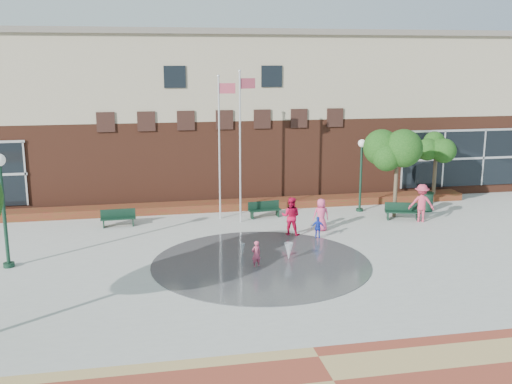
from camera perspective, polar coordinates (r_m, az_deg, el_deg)
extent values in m
plane|color=#666056|center=(20.39, 2.21, -9.58)|extent=(120.00, 120.00, 0.00)
cube|color=#A8A8A0|center=(24.06, 0.00, -6.04)|extent=(46.00, 18.00, 0.01)
cylinder|color=#383A3D|center=(23.13, 0.48, -6.82)|extent=(8.40, 8.40, 0.01)
cube|color=#592C1D|center=(36.54, -4.11, 3.99)|extent=(44.00, 10.00, 4.50)
cube|color=tan|center=(36.15, -4.23, 11.06)|extent=(44.00, 10.00, 4.50)
cube|color=slate|center=(36.16, -4.29, 14.71)|extent=(44.40, 10.40, 0.30)
cube|color=black|center=(36.87, 20.80, 3.07)|extent=(10.00, 0.12, 3.19)
cube|color=black|center=(30.92, -7.75, 10.82)|extent=(1.10, 0.10, 1.10)
cube|color=black|center=(31.62, 1.50, 10.96)|extent=(1.10, 0.10, 1.10)
cube|color=maroon|center=(31.25, -2.70, -1.67)|extent=(26.00, 1.20, 0.40)
cylinder|color=silver|center=(28.06, -1.52, 4.10)|extent=(0.09, 0.09, 7.10)
sphere|color=silver|center=(27.75, -1.57, 11.45)|extent=(0.14, 0.14, 0.14)
cube|color=#AD3D51|center=(27.93, -0.82, 10.31)|extent=(0.76, 0.21, 0.48)
cylinder|color=silver|center=(28.78, -3.51, 4.04)|extent=(0.09, 0.09, 6.85)
sphere|color=silver|center=(28.47, -3.60, 10.97)|extent=(0.14, 0.14, 0.14)
cube|color=#AD3D51|center=(28.51, -2.78, 9.83)|extent=(0.79, 0.08, 0.48)
cylinder|color=#143323|center=(24.03, -22.84, -2.25)|extent=(0.14, 0.14, 3.90)
cylinder|color=#143323|center=(24.54, -22.47, -6.45)|extent=(0.41, 0.41, 0.18)
cylinder|color=#143323|center=(30.90, 9.94, 1.18)|extent=(0.12, 0.12, 3.36)
cylinder|color=#143323|center=(31.26, 9.83, -1.70)|extent=(0.36, 0.36, 0.16)
sphere|color=white|center=(30.60, 10.07, 4.59)|extent=(0.40, 0.40, 0.40)
cube|color=#143323|center=(28.66, -12.99, -2.48)|extent=(1.62, 0.49, 0.05)
cube|color=#143323|center=(28.80, -13.01, -1.98)|extent=(1.61, 0.09, 0.40)
cube|color=#143323|center=(29.49, 0.85, -1.72)|extent=(1.65, 0.63, 0.05)
cube|color=#143323|center=(29.62, 0.73, -1.25)|extent=(1.60, 0.23, 0.40)
cube|color=#143323|center=(29.91, 13.78, -1.85)|extent=(1.74, 0.92, 0.06)
cube|color=#143323|center=(30.06, 13.75, -1.36)|extent=(1.62, 0.52, 0.42)
cylinder|color=#143323|center=(31.96, 16.00, -0.95)|extent=(0.57, 0.57, 0.95)
cylinder|color=black|center=(31.86, 16.05, -0.09)|extent=(0.61, 0.61, 0.06)
cylinder|color=#423526|center=(30.22, 13.13, 0.15)|extent=(0.18, 0.18, 2.71)
cylinder|color=#423526|center=(34.11, 16.61, 1.06)|extent=(0.20, 0.20, 2.37)
cone|color=white|center=(23.49, 3.12, -6.54)|extent=(0.35, 0.35, 0.68)
cone|color=white|center=(24.06, -1.31, -6.05)|extent=(0.20, 0.20, 0.46)
imported|color=#C34465|center=(22.57, 0.02, -5.94)|extent=(0.44, 0.36, 1.04)
imported|color=red|center=(26.56, 3.34, -2.32)|extent=(1.04, 0.94, 1.73)
imported|color=#E24577|center=(27.33, 6.21, -2.19)|extent=(0.75, 0.50, 1.51)
imported|color=#1B36BF|center=(26.21, 5.93, -3.41)|extent=(0.63, 0.44, 0.99)
imported|color=#C83954|center=(29.74, 15.49, -1.03)|extent=(1.35, 1.04, 1.84)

